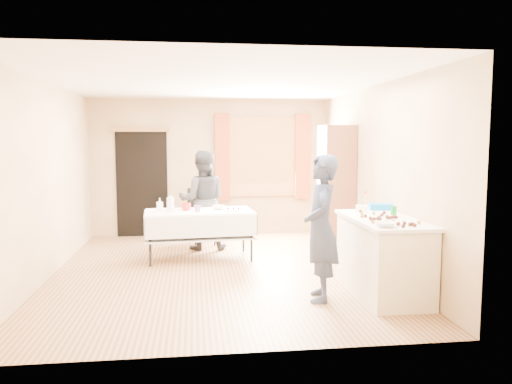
{
  "coord_description": "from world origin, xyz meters",
  "views": [
    {
      "loc": [
        -0.33,
        -6.86,
        1.83
      ],
      "look_at": [
        0.53,
        0.0,
        1.1
      ],
      "focal_mm": 35.0,
      "sensor_mm": 36.0,
      "label": 1
    }
  ],
  "objects": [
    {
      "name": "wall_back",
      "position": [
        0.0,
        2.76,
        1.3
      ],
      "size": [
        4.5,
        0.02,
        2.6
      ],
      "primitive_type": "cube",
      "color": "tan",
      "rests_on": "floor"
    },
    {
      "name": "small_bowl",
      "position": [
        0.06,
        0.88,
        0.78
      ],
      "size": [
        0.34,
        0.34,
        0.06
      ],
      "primitive_type": "imported",
      "rotation": [
        0.0,
        0.0,
        0.43
      ],
      "color": "white",
      "rests_on": "party_table"
    },
    {
      "name": "blue_basket",
      "position": [
        2.12,
        -0.59,
        0.95
      ],
      "size": [
        0.33,
        0.25,
        0.08
      ],
      "primitive_type": "cube",
      "rotation": [
        0.0,
        0.0,
        -0.16
      ],
      "color": "#0871BD",
      "rests_on": "counter"
    },
    {
      "name": "mixing_bowl",
      "position": [
        1.68,
        -1.85,
        0.94
      ],
      "size": [
        0.28,
        0.28,
        0.05
      ],
      "primitive_type": "imported",
      "rotation": [
        0.0,
        0.0,
        -0.16
      ],
      "color": "white",
      "rests_on": "counter"
    },
    {
      "name": "cup_rainbow",
      "position": [
        -0.28,
        0.61,
        0.8
      ],
      "size": [
        0.13,
        0.13,
        0.1
      ],
      "primitive_type": "imported",
      "rotation": [
        0.0,
        0.0,
        0.1
      ],
      "color": "red",
      "rests_on": "party_table"
    },
    {
      "name": "pitcher",
      "position": [
        -0.68,
        0.64,
        0.86
      ],
      "size": [
        0.13,
        0.13,
        0.22
      ],
      "primitive_type": "cylinder",
      "rotation": [
        0.0,
        0.0,
        -0.17
      ],
      "color": "silver",
      "rests_on": "party_table"
    },
    {
      "name": "girl",
      "position": [
        1.1,
        -1.41,
        0.83
      ],
      "size": [
        0.74,
        0.6,
        1.67
      ],
      "primitive_type": "imported",
      "rotation": [
        0.0,
        0.0,
        -1.74
      ],
      "color": "#232B48",
      "rests_on": "floor"
    },
    {
      "name": "curtain_left",
      "position": [
        0.22,
        2.67,
        1.5
      ],
      "size": [
        0.28,
        0.06,
        1.65
      ],
      "primitive_type": "cube",
      "color": "#A14325",
      "rests_on": "wall_back"
    },
    {
      "name": "cabinet",
      "position": [
        1.99,
        1.05,
        1.03
      ],
      "size": [
        0.5,
        0.6,
        2.06
      ],
      "primitive_type": "cube",
      "color": "brown",
      "rests_on": "floor"
    },
    {
      "name": "pastry_tray",
      "position": [
        0.27,
        0.68,
        0.76
      ],
      "size": [
        0.29,
        0.21,
        0.02
      ],
      "primitive_type": "cube",
      "rotation": [
        0.0,
        0.0,
        0.05
      ],
      "color": "white",
      "rests_on": "party_table"
    },
    {
      "name": "wall_left",
      "position": [
        -2.26,
        0.0,
        1.3
      ],
      "size": [
        0.02,
        5.5,
        2.6
      ],
      "primitive_type": "cube",
      "color": "tan",
      "rests_on": "floor"
    },
    {
      "name": "cup_red",
      "position": [
        -0.45,
        0.81,
        0.81
      ],
      "size": [
        0.18,
        0.18,
        0.11
      ],
      "primitive_type": "imported",
      "rotation": [
        0.0,
        0.0,
        0.11
      ],
      "color": "red",
      "rests_on": "party_table"
    },
    {
      "name": "wall_right",
      "position": [
        2.26,
        0.0,
        1.3
      ],
      "size": [
        0.02,
        5.5,
        2.6
      ],
      "primitive_type": "cube",
      "color": "tan",
      "rests_on": "floor"
    },
    {
      "name": "bottle",
      "position": [
        -0.85,
        0.88,
        0.84
      ],
      "size": [
        0.13,
        0.13,
        0.19
      ],
      "primitive_type": "imported",
      "rotation": [
        0.0,
        0.0,
        0.26
      ],
      "color": "white",
      "rests_on": "party_table"
    },
    {
      "name": "woman",
      "position": [
        -0.19,
        1.44,
        0.83
      ],
      "size": [
        0.85,
        0.69,
        1.65
      ],
      "primitive_type": "imported",
      "rotation": [
        0.0,
        0.0,
        3.1
      ],
      "color": "black",
      "rests_on": "floor"
    },
    {
      "name": "window_pane",
      "position": [
        1.0,
        2.71,
        1.5
      ],
      "size": [
        1.2,
        0.02,
        1.4
      ],
      "primitive_type": "cube",
      "color": "white",
      "rests_on": "wall_back"
    },
    {
      "name": "door_lintel",
      "position": [
        -1.3,
        2.7,
        2.02
      ],
      "size": [
        1.05,
        0.06,
        0.08
      ],
      "primitive_type": "cube",
      "color": "olive",
      "rests_on": "wall_back"
    },
    {
      "name": "wall_front",
      "position": [
        0.0,
        -2.76,
        1.3
      ],
      "size": [
        4.5,
        0.02,
        2.6
      ],
      "primitive_type": "cube",
      "color": "tan",
      "rests_on": "floor"
    },
    {
      "name": "floor",
      "position": [
        0.0,
        0.0,
        -0.01
      ],
      "size": [
        4.5,
        5.5,
        0.02
      ],
      "primitive_type": "cube",
      "color": "#9E7047",
      "rests_on": "ground"
    },
    {
      "name": "curtain_right",
      "position": [
        1.78,
        2.67,
        1.5
      ],
      "size": [
        0.28,
        0.06,
        1.65
      ],
      "primitive_type": "cube",
      "color": "#A14325",
      "rests_on": "wall_back"
    },
    {
      "name": "cake_balls",
      "position": [
        1.86,
        -1.44,
        0.93
      ],
      "size": [
        0.53,
        1.15,
        0.04
      ],
      "color": "#3F2314",
      "rests_on": "counter"
    },
    {
      "name": "party_table",
      "position": [
        -0.25,
        0.75,
        0.44
      ],
      "size": [
        1.72,
        0.98,
        0.75
      ],
      "rotation": [
        0.0,
        0.0,
        0.08
      ],
      "color": "black",
      "rests_on": "floor"
    },
    {
      "name": "foam_block",
      "position": [
        1.82,
        -0.71,
        0.95
      ],
      "size": [
        0.18,
        0.15,
        0.08
      ],
      "primitive_type": "cube",
      "rotation": [
        0.0,
        0.0,
        -0.4
      ],
      "color": "white",
      "rests_on": "counter"
    },
    {
      "name": "ceiling",
      "position": [
        0.0,
        0.0,
        2.61
      ],
      "size": [
        4.5,
        5.5,
        0.02
      ],
      "primitive_type": "cube",
      "color": "white",
      "rests_on": "floor"
    },
    {
      "name": "soda_can",
      "position": [
        2.07,
        -1.15,
        0.97
      ],
      "size": [
        0.07,
        0.07,
        0.12
      ],
      "primitive_type": "cylinder",
      "rotation": [
        0.0,
        0.0,
        0.11
      ],
      "color": "#158928",
      "rests_on": "counter"
    },
    {
      "name": "chair",
      "position": [
        -0.2,
        1.82,
        0.29
      ],
      "size": [
        0.5,
        0.5,
        0.98
      ],
      "rotation": [
        0.0,
        0.0,
        0.28
      ],
      "color": "black",
      "rests_on": "floor"
    },
    {
      "name": "counter",
      "position": [
        1.89,
        -1.28,
        0.45
      ],
      "size": [
        0.74,
        1.56,
        0.91
      ],
      "color": "beige",
      "rests_on": "floor"
    },
    {
      "name": "window_frame",
      "position": [
        1.0,
        2.72,
        1.5
      ],
      "size": [
        1.32,
        0.06,
        1.52
      ],
      "primitive_type": "cube",
      "color": "olive",
      "rests_on": "wall_back"
    },
    {
      "name": "doorway",
      "position": [
        -1.3,
        2.73,
        1.0
      ],
      "size": [
        0.95,
        0.04,
        2.0
      ],
      "primitive_type": "cube",
      "color": "black",
      "rests_on": "floor"
    }
  ]
}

